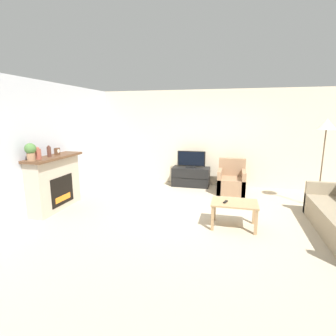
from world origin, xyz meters
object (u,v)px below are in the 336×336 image
Objects in this scene: fireplace at (55,182)px; potted_plant at (31,151)px; mantel_vase_centre_left at (49,151)px; coffee_table at (234,206)px; tv_stand at (191,177)px; mantel_clock at (57,151)px; floor_lamp at (326,129)px; remote at (225,202)px; mantel_vase_left at (38,154)px; tv at (191,160)px; armchair at (231,182)px.

potted_plant is at bearing -88.41° from fireplace.
mantel_vase_centre_left is 0.29× the size of coffee_table.
mantel_clock is at bearing -136.30° from tv_stand.
floor_lamp is (5.52, 1.55, 0.44)m from mantel_vase_centre_left.
remote is at bearing 8.01° from potted_plant.
mantel_vase_left reaches higher than coffee_table.
mantel_clock is (0.00, 0.25, -0.03)m from mantel_vase_centre_left.
floor_lamp reaches higher than tv.
tv_stand is at bearing 159.44° from floor_lamp.
fireplace is 3.76m from coffee_table.
mantel_vase_centre_left is 0.25m from mantel_clock.
fireplace is 0.69m from mantel_vase_centre_left.
mantel_clock is at bearing -166.81° from floor_lamp.
coffee_table is 5.23× the size of remote.
floor_lamp is at bearing 14.55° from fireplace.
mantel_vase_left is at bearing -90.00° from mantel_vase_centre_left.
mantel_vase_left is 4.60m from armchair.
coffee_table is at bearing -65.29° from tv_stand.
mantel_vase_left reaches higher than remote.
coffee_table is 2.67m from floor_lamp.
coffee_table is (1.20, -2.61, -0.36)m from tv.
tv is 2.87m from remote.
coffee_table is at bearing 0.82° from mantel_vase_centre_left.
coffee_table is (0.07, -2.23, 0.12)m from armchair.
mantel_vase_left is 4.04m from tv_stand.
potted_plant is at bearing -159.67° from floor_lamp.
mantel_clock reaches higher than remote.
mantel_clock is 0.97× the size of remote.
tv_stand is 3.51m from floor_lamp.
fireplace reaches higher than remote.
tv_stand is 1.29× the size of coffee_table.
mantel_vase_centre_left is 5.75m from floor_lamp.
fireplace is 5.89× the size of mantel_vase_left.
fireplace is 1.65× the size of armchair.
floor_lamp reaches higher than mantel_vase_centre_left.
mantel_vase_centre_left is 0.71× the size of potted_plant.
armchair reaches higher than tv_stand.
fireplace is 9.56× the size of mantel_clock.
mantel_vase_left is 1.04× the size of mantel_vase_centre_left.
tv is at bearing 51.38° from potted_plant.
mantel_vase_left is 0.28× the size of armchair.
armchair is (3.66, 2.28, -0.99)m from mantel_vase_centre_left.
mantel_vase_left is at bearing -174.25° from coffee_table.
mantel_clock is at bearing 89.94° from potted_plant.
coffee_table is (3.73, -0.20, -0.84)m from mantel_clock.
mantel_vase_centre_left is at bearing -148.06° from armchair.
tv is 1.28m from armchair.
tv_stand is at bearing 43.70° from mantel_clock.
coffee_table is at bearing -140.19° from floor_lamp.
coffee_table is 0.42× the size of floor_lamp.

